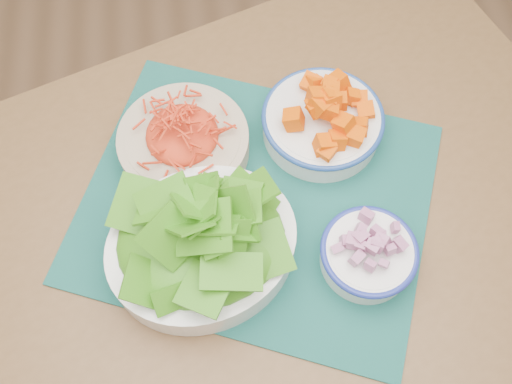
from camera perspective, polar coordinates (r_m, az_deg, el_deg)
ground at (r=1.60m, az=1.97°, el=-17.28°), size 4.00×4.00×0.00m
table at (r=0.99m, az=-0.75°, el=-5.13°), size 1.40×1.16×0.75m
placemat at (r=0.91m, az=0.00°, el=-0.90°), size 0.67×0.61×0.00m
carrot_bowl at (r=0.93m, az=-7.31°, el=5.32°), size 0.26×0.26×0.09m
squash_bowl at (r=0.94m, az=6.74°, el=7.49°), size 0.26×0.26×0.10m
lettuce_bowl at (r=0.82m, az=-5.52°, el=-4.77°), size 0.34×0.31×0.13m
onion_bowl at (r=0.85m, az=11.20°, el=-5.98°), size 0.15×0.15×0.07m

